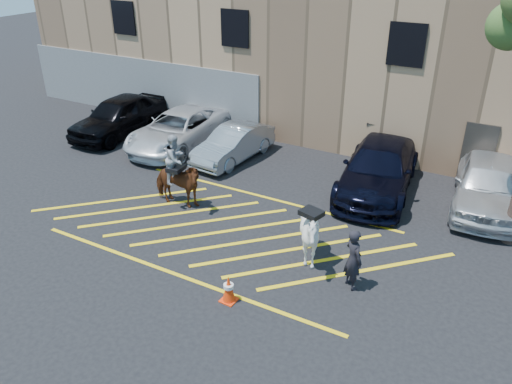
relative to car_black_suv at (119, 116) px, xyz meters
The scene contains 12 objects.
ground 9.71m from the car_black_suv, 27.36° to the right, with size 90.00×90.00×0.00m, color black.
car_black_suv is the anchor object (origin of this frame).
car_white_pickup 3.18m from the car_black_suv, ahead, with size 2.47×5.35×1.49m, color silver.
car_silver_sedan 5.94m from the car_black_suv, ahead, with size 1.40×4.01×1.32m, color #8E959B.
car_blue_suv 11.73m from the car_black_suv, ahead, with size 2.30×5.65×1.64m, color black.
car_white_suv 15.19m from the car_black_suv, ahead, with size 1.98×4.93×1.68m, color silver.
handler 13.89m from the car_black_suv, 23.20° to the right, with size 0.61×0.40×1.67m, color black.
warehouse 11.76m from the car_black_suv, 41.35° to the left, with size 32.42×10.20×7.30m.
hatching_zone 9.85m from the car_black_suv, 28.92° to the right, with size 12.60×5.12×0.01m.
mounted_bay 7.55m from the car_black_suv, 33.21° to the right, with size 1.96×1.02×2.50m.
saddled_white 12.45m from the car_black_suv, 23.71° to the right, with size 1.78×1.90×1.74m.
traffic_cone 12.76m from the car_black_suv, 35.84° to the right, with size 0.40×0.40×0.73m.
Camera 1 is at (7.02, -11.17, 8.04)m, focal length 35.00 mm.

